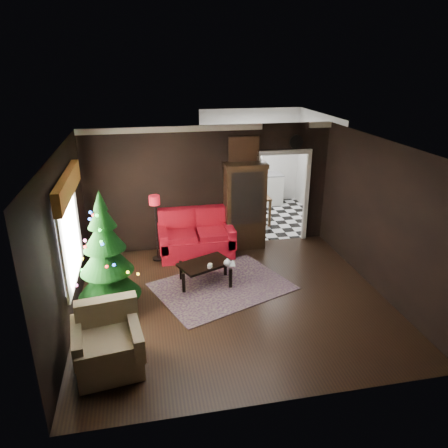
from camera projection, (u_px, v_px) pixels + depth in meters
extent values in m
plane|color=black|center=(234.00, 300.00, 7.67)|extent=(5.50, 5.50, 0.00)
plane|color=white|center=(235.00, 147.00, 6.65)|extent=(5.50, 5.50, 0.00)
plane|color=black|center=(210.00, 188.00, 9.45)|extent=(5.50, 0.00, 5.50)
plane|color=black|center=(281.00, 309.00, 4.88)|extent=(5.50, 0.00, 5.50)
plane|color=black|center=(65.00, 242.00, 6.66)|extent=(0.00, 5.50, 5.50)
plane|color=black|center=(381.00, 218.00, 7.66)|extent=(0.00, 5.50, 5.50)
cube|color=white|center=(69.00, 234.00, 6.84)|extent=(0.05, 1.60, 1.40)
cube|color=#9A5C24|center=(67.00, 185.00, 6.55)|extent=(0.12, 2.10, 0.35)
plane|color=white|center=(262.00, 218.00, 11.63)|extent=(3.00, 3.00, 0.00)
cube|color=white|center=(251.00, 147.00, 12.34)|extent=(0.70, 0.06, 0.70)
cube|color=#452E3A|center=(222.00, 286.00, 8.13)|extent=(2.93, 2.55, 0.01)
cylinder|color=white|center=(210.00, 265.00, 7.91)|extent=(0.10, 0.10, 0.07)
cylinder|color=silver|center=(209.00, 267.00, 7.87)|extent=(0.08, 0.08, 0.06)
imported|color=tan|center=(226.00, 259.00, 7.97)|extent=(0.16, 0.04, 0.22)
cylinder|color=silver|center=(296.00, 142.00, 9.40)|extent=(0.32, 0.32, 0.06)
cube|color=tan|center=(244.00, 150.00, 9.23)|extent=(0.62, 0.05, 0.52)
cube|color=white|center=(252.00, 190.00, 12.57)|extent=(1.80, 0.60, 0.90)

